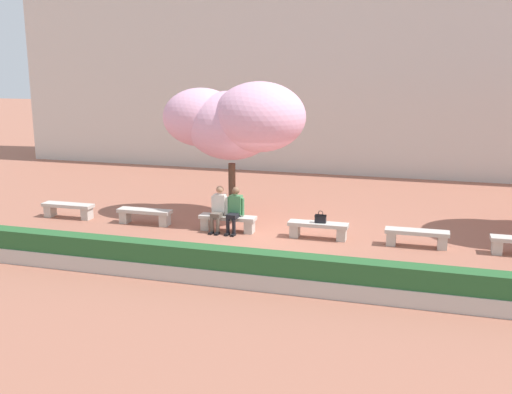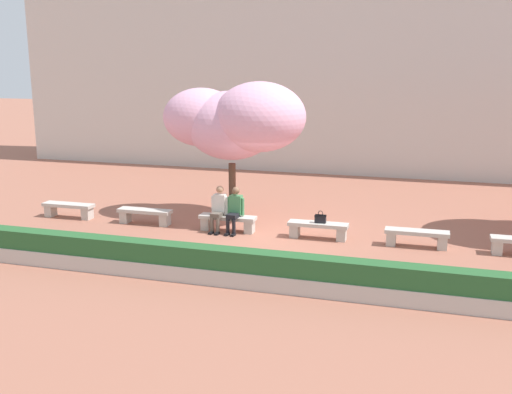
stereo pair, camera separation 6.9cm
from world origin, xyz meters
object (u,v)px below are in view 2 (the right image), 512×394
cherry_tree_main (235,120)px  person_seated_right (235,208)px  stone_bench_center (228,221)px  stone_bench_near_east (318,228)px  stone_bench_west_end (69,208)px  stone_bench_near_west (145,214)px  person_seated_left (219,207)px  stone_bench_east_end (417,236)px  handbag (320,218)px

cherry_tree_main → person_seated_right: bearing=-72.0°
stone_bench_center → stone_bench_near_east: bearing=0.0°
stone_bench_west_end → stone_bench_near_west: bearing=0.0°
person_seated_left → stone_bench_west_end: bearing=179.4°
stone_bench_west_end → stone_bench_east_end: (10.38, 0.00, 0.00)m
stone_bench_center → handbag: bearing=-0.1°
stone_bench_near_west → stone_bench_center: bearing=0.0°
stone_bench_near_west → person_seated_left: (2.35, -0.05, 0.40)m
stone_bench_west_end → stone_bench_center: bearing=0.0°
stone_bench_east_end → cherry_tree_main: cherry_tree_main is taller
person_seated_right → stone_bench_center: bearing=167.1°
person_seated_left → cherry_tree_main: size_ratio=0.29×
stone_bench_center → person_seated_left: bearing=-167.5°
person_seated_left → person_seated_right: same height
stone_bench_near_west → person_seated_right: bearing=-1.1°
stone_bench_near_east → stone_bench_west_end: bearing=180.0°
stone_bench_center → person_seated_right: size_ratio=1.27×
stone_bench_west_end → handbag: size_ratio=4.82×
stone_bench_near_west → person_seated_left: size_ratio=1.27×
stone_bench_center → stone_bench_near_east: same height
handbag → cherry_tree_main: size_ratio=0.08×
stone_bench_near_east → handbag: 0.29m
stone_bench_near_west → handbag: (5.25, -0.00, 0.28)m
stone_bench_near_west → stone_bench_center: size_ratio=1.00×
stone_bench_near_east → person_seated_right: person_seated_right is taller
stone_bench_near_east → person_seated_right: size_ratio=1.27×
person_seated_left → cherry_tree_main: 2.77m
person_seated_left → stone_bench_center: bearing=12.5°
person_seated_left → person_seated_right: (0.48, 0.00, 0.00)m
stone_bench_west_end → person_seated_left: person_seated_left is taller
stone_bench_west_end → stone_bench_near_west: same height
handbag → cherry_tree_main: bearing=152.8°
stone_bench_west_end → cherry_tree_main: 5.81m
stone_bench_west_end → stone_bench_near_west: size_ratio=1.00×
stone_bench_west_end → stone_bench_near_west: (2.60, 0.00, 0.00)m
stone_bench_center → stone_bench_east_end: (5.19, 0.00, 0.00)m
stone_bench_west_end → stone_bench_east_end: bearing=0.0°
person_seated_left → cherry_tree_main: (-0.03, 1.55, 2.29)m
stone_bench_near_west → cherry_tree_main: 3.86m
stone_bench_west_end → person_seated_left: (4.95, -0.05, 0.40)m
person_seated_right → stone_bench_near_east: bearing=1.3°
stone_bench_near_east → stone_bench_east_end: same height
stone_bench_east_end → person_seated_left: 5.45m
stone_bench_center → person_seated_right: bearing=-12.9°
stone_bench_near_east → cherry_tree_main: bearing=152.4°
cherry_tree_main → person_seated_left: bearing=-89.0°
stone_bench_near_west → stone_bench_near_east: 5.19m
stone_bench_west_end → stone_bench_east_end: 10.38m
stone_bench_near_east → handbag: (0.06, -0.00, 0.28)m
stone_bench_near_west → stone_bench_center: (2.60, 0.00, 0.00)m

